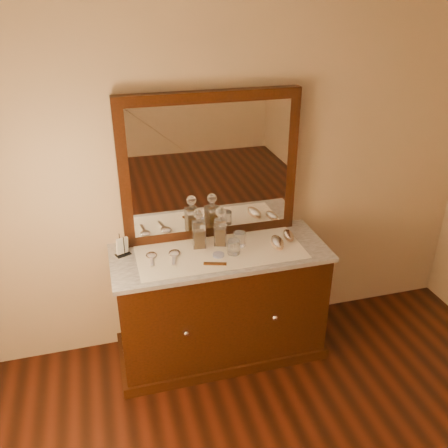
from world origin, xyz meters
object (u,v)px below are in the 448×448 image
Objects in this scene: pin_dish at (218,255)px; mirror_frame at (210,168)px; decanter_left at (199,232)px; dresser_cabinet at (220,305)px; brush_near at (277,243)px; hand_mirror_outer at (151,256)px; decanter_right at (221,230)px; comb at (215,264)px; hand_mirror_inner at (174,254)px; brush_far at (289,235)px; napkin_rack at (122,247)px.

mirror_frame is at bearing 84.93° from pin_dish.
pin_dish is 0.21m from decanter_left.
brush_near is at bearing -5.88° from dresser_cabinet.
mirror_frame is at bearing 143.81° from brush_near.
hand_mirror_outer reaches higher than dresser_cabinet.
hand_mirror_outer is at bearing -169.19° from decanter_left.
mirror_frame is 6.38× the size of hand_mirror_outer.
dresser_cabinet is 5.12× the size of decanter_right.
pin_dish reaches higher than comb.
mirror_frame is 0.58m from pin_dish.
decanter_left is 1.48× the size of hand_mirror_outer.
pin_dish reaches higher than dresser_cabinet.
hand_mirror_outer is 0.15m from hand_mirror_inner.
brush_near reaches higher than brush_far.
brush_far is (0.62, -0.05, -0.09)m from decanter_left.
hand_mirror_outer is at bearing -179.35° from brush_far.
dresser_cabinet is at bearing 174.12° from brush_near.
decanter_right is 0.49m from brush_far.
hand_mirror_outer reaches higher than pin_dish.
pin_dish is 0.50× the size of brush_far.
napkin_rack is (-0.55, 0.28, 0.05)m from comb.
brush_far is at bearing -4.79° from decanter_left.
brush_far reaches higher than pin_dish.
decanter_right is at bearing -1.95° from decanter_left.
decanter_right reaches higher than brush_near.
decanter_left is at bearing 117.53° from comb.
dresser_cabinet is 0.57m from decanter_left.
hand_mirror_inner is at bearing 176.94° from dresser_cabinet.
mirror_frame is 8.33× the size of napkin_rack.
mirror_frame is at bearing 25.38° from hand_mirror_outer.
napkin_rack is at bearing 162.76° from pin_dish.
mirror_frame reaches higher than hand_mirror_outer.
pin_dish is 0.53× the size of napkin_rack.
hand_mirror_outer is at bearing 175.17° from brush_near.
hand_mirror_outer is (-0.42, 0.10, 0.00)m from pin_dish.
hand_mirror_outer is at bearing 170.54° from comb.
napkin_rack reaches higher than brush_near.
mirror_frame is 0.72m from brush_far.
hand_mirror_inner is (-0.18, -0.08, -0.10)m from decanter_left.
decanter_left is 0.63m from brush_far.
brush_far is 0.81× the size of hand_mirror_outer.
mirror_frame is at bearing 100.01° from decanter_right.
mirror_frame is 4.32× the size of decanter_left.
pin_dish is at bearing -16.27° from hand_mirror_inner.
hand_mirror_inner is (-0.81, -0.03, -0.01)m from brush_far.
brush_far is at bearing -4.02° from napkin_rack.
hand_mirror_outer is at bearing 176.08° from dresser_cabinet.
brush_far is (0.58, 0.20, 0.02)m from comb.
dresser_cabinet is 18.48× the size of pin_dish.
dresser_cabinet is 9.20× the size of brush_far.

